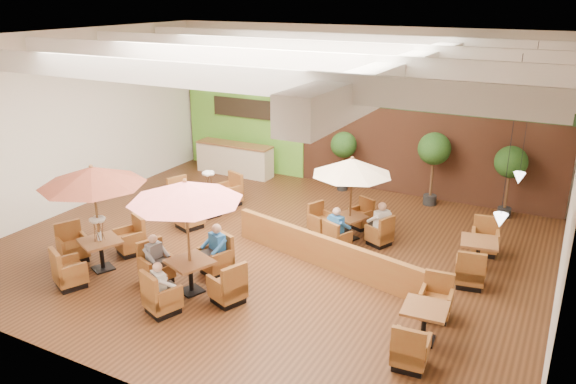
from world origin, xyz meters
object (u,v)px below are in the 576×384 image
Objects in this scene: table_2 at (351,183)px; topiary_0 at (344,147)px; table_0 at (92,196)px; diner_3 at (338,225)px; topiary_1 at (434,152)px; table_3 at (202,200)px; topiary_2 at (511,165)px; diner_1 at (215,245)px; service_counter at (235,159)px; table_4 at (424,324)px; booth_divider at (327,253)px; diner_2 at (155,254)px; table_5 at (478,255)px; table_1 at (187,217)px; diner_0 at (161,282)px; diner_4 at (380,219)px.

topiary_0 is (-1.76, 3.72, -0.11)m from table_2.
table_0 is 3.63× the size of diner_3.
diner_3 is at bearing -105.82° from topiary_1.
table_3 is 4.74m from diner_3.
topiary_2 is 9.20m from diner_1.
table_3 is (1.36, -3.94, -0.12)m from service_counter.
diner_1 is (-3.41, -7.17, -1.01)m from topiary_1.
topiary_0 is 0.87× the size of topiary_1.
table_4 is at bearing -57.20° from topiary_0.
table_4 is (7.83, -3.44, -0.11)m from table_3.
topiary_0 is (-1.91, 5.61, 1.13)m from booth_divider.
diner_3 is at bearing -128.04° from topiary_2.
table_4 is at bearing -93.60° from topiary_2.
diner_1 reaches higher than diner_2.
table_5 is 4.72m from topiary_1.
table_4 is at bearing -28.03° from table_2.
table_0 is 8.85m from topiary_0.
topiary_1 is 3.04× the size of diner_3.
table_3 is at bearing 176.38° from booth_divider.
diner_1 is at bearing -92.75° from topiary_0.
service_counter is at bearing 137.39° from table_1.
table_1 is 1.28× the size of topiary_2.
booth_divider is 1.96× the size of table_3.
table_0 is 1.15× the size of table_2.
table_4 is 1.07× the size of topiary_1.
topiary_2 is at bearing 0.00° from topiary_1.
table_2 is (-0.14, 1.89, 1.24)m from booth_divider.
table_2 reaches higher than table_5.
topiary_0 is at bearing 114.34° from diner_0.
table_1 is at bearing 116.49° from diner_0.
table_1 reaches higher than table_3.
diner_3 is (4.81, 3.70, -1.19)m from table_0.
diner_4 reaches higher than diner_3.
diner_3 reaches higher than table_5.
diner_3 is at bearing 80.44° from table_1.
topiary_2 is at bearing 152.93° from diner_2.
diner_3 is at bearing -69.02° from topiary_0.
service_counter reaches higher than table_4.
table_4 is 7.70m from topiary_2.
table_5 is at bearing -128.53° from diner_1.
table_2 reaches higher than diner_3.
diner_2 is at bearing -110.50° from diner_3.
diner_4 is (0.87, 0.87, 0.00)m from diner_3.
table_0 is 3.60× the size of diner_4.
table_0 is 3.83× the size of diner_0.
diner_3 reaches higher than booth_divider.
topiary_2 is 2.84× the size of diner_3.
diner_0 is 0.89× the size of diner_1.
table_3 reaches higher than diner_4.
booth_divider is 2.83× the size of topiary_0.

